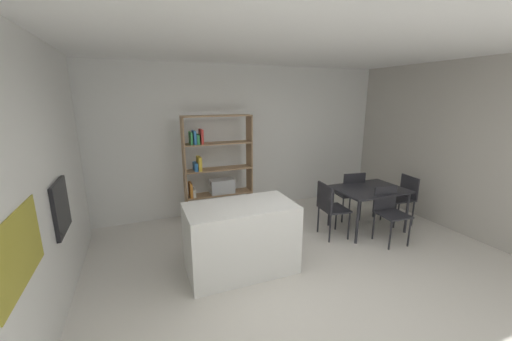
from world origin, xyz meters
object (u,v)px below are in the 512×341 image
at_px(open_bookshelf, 216,172).
at_px(dining_chair_window_side, 403,195).
at_px(kitchen_island, 241,238).
at_px(dining_table, 369,192).
at_px(built_in_oven, 61,207).
at_px(dining_chair_island_side, 329,205).
at_px(dining_chair_far, 350,191).
at_px(dining_chair_near, 389,209).

relative_size(open_bookshelf, dining_chair_window_side, 2.23).
relative_size(kitchen_island, dining_table, 1.21).
distance_m(built_in_oven, dining_chair_island_side, 3.67).
xyz_separation_m(kitchen_island, dining_chair_far, (2.42, 0.82, 0.10)).
bearing_deg(dining_table, dining_chair_island_side, 179.41).
bearing_deg(dining_chair_near, dining_chair_island_side, 153.84).
bearing_deg(dining_chair_near, dining_chair_window_side, 33.51).
bearing_deg(built_in_oven, open_bookshelf, 36.10).
height_order(kitchen_island, dining_chair_island_side, kitchen_island).
bearing_deg(dining_chair_far, dining_chair_near, 99.42).
relative_size(open_bookshelf, dining_table, 1.68).
height_order(dining_table, dining_chair_island_side, dining_chair_island_side).
distance_m(built_in_oven, open_bookshelf, 2.62).
xyz_separation_m(dining_chair_far, dining_chair_window_side, (0.80, -0.46, -0.03)).
height_order(dining_table, dining_chair_window_side, dining_chair_window_side).
xyz_separation_m(dining_chair_island_side, dining_chair_window_side, (1.58, -0.02, -0.02)).
height_order(open_bookshelf, dining_chair_window_side, open_bookshelf).
height_order(kitchen_island, dining_chair_far, dining_chair_far).
xyz_separation_m(kitchen_island, dining_chair_near, (2.44, -0.08, 0.08)).
bearing_deg(dining_chair_island_side, open_bookshelf, 52.66).
xyz_separation_m(built_in_oven, dining_chair_near, (4.43, -0.31, -0.56)).
bearing_deg(dining_chair_window_side, dining_chair_island_side, -84.12).
relative_size(dining_table, dining_chair_window_side, 1.32).
relative_size(dining_chair_island_side, dining_chair_window_side, 1.04).
distance_m(kitchen_island, dining_chair_far, 2.56).
xyz_separation_m(open_bookshelf, dining_chair_island_side, (1.52, -1.39, -0.37)).
xyz_separation_m(open_bookshelf, dining_chair_near, (2.31, -1.85, -0.38)).
bearing_deg(open_bookshelf, dining_chair_window_side, -24.50).
relative_size(dining_chair_island_side, dining_chair_near, 1.04).
xyz_separation_m(kitchen_island, dining_chair_island_side, (1.65, 0.38, 0.10)).
bearing_deg(open_bookshelf, built_in_oven, -143.90).
height_order(built_in_oven, kitchen_island, built_in_oven).
height_order(dining_chair_island_side, dining_chair_far, dining_chair_far).
xyz_separation_m(dining_chair_island_side, dining_chair_far, (0.77, 0.44, 0.01)).
height_order(kitchen_island, dining_chair_window_side, kitchen_island).
bearing_deg(dining_chair_near, open_bookshelf, 145.29).
bearing_deg(built_in_oven, dining_chair_near, -4.02).
xyz_separation_m(built_in_oven, dining_chair_far, (4.41, 0.59, -0.53)).
relative_size(dining_table, dining_chair_near, 1.32).
distance_m(kitchen_island, open_bookshelf, 1.84).
xyz_separation_m(dining_table, dining_chair_window_side, (0.79, -0.01, -0.14)).
relative_size(kitchen_island, dining_chair_window_side, 1.60).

